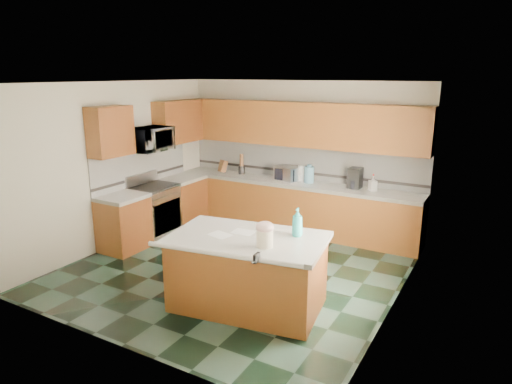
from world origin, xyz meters
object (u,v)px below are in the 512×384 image
Objects in this scene: island_base at (248,274)px; treat_jar at (265,238)px; soap_bottle_island at (297,222)px; coffee_maker at (355,178)px; toaster_oven at (288,173)px; island_top at (247,239)px; knife_block at (223,166)px.

island_base is 8.85× the size of treat_jar.
treat_jar is (0.34, -0.18, 0.59)m from island_base.
coffee_maker is at bearing 86.52° from soap_bottle_island.
island_top is at bearing -55.43° from toaster_oven.
soap_bottle_island is (0.18, 0.49, 0.07)m from treat_jar.
coffee_maker reaches higher than island_top.
coffee_maker reaches higher than island_base.
knife_block is at bearing 130.74° from soap_bottle_island.
island_top reaches higher than island_base.
island_top is at bearing 161.51° from treat_jar.
island_base is 3.77m from knife_block.
island_base is 3.11m from toaster_oven.
island_base is at bearing -55.43° from toaster_oven.
treat_jar is 0.56× the size of coffee_maker.
coffee_maker reaches higher than soap_bottle_island.
treat_jar is 0.53m from soap_bottle_island.
island_base is 5.07× the size of soap_bottle_island.
toaster_oven is 1.22× the size of coffee_maker.
toaster_oven is (-0.87, 2.93, 0.62)m from island_base.
soap_bottle_island reaches higher than treat_jar.
knife_block reaches higher than treat_jar.
coffee_maker is at bearing 73.82° from island_top.
knife_block is at bearing 119.30° from island_base.
knife_block is at bearing 119.30° from island_top.
toaster_oven reaches higher than island_top.
island_base is 0.89m from soap_bottle_island.
soap_bottle_island reaches higher than island_top.
soap_bottle_island is (0.51, 0.31, 0.20)m from island_top.
treat_jar is 0.85× the size of knife_block.
toaster_oven is at bearing 97.83° from island_base.
treat_jar is at bearing -88.87° from coffee_maker.
coffee_maker is at bearing 99.15° from treat_jar.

